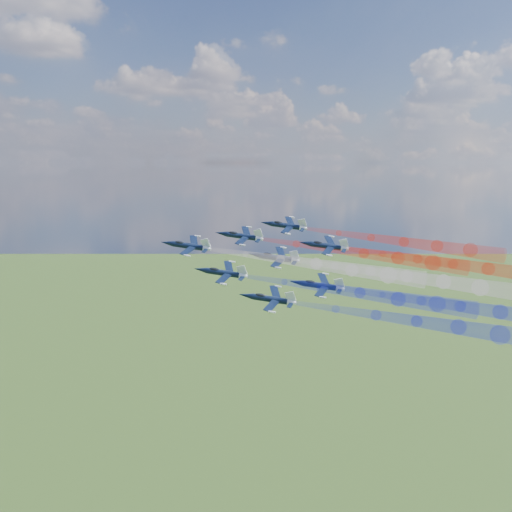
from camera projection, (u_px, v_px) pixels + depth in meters
jet_lead at (188, 246)px, 137.53m from camera, size 15.98×15.51×8.05m
trail_lead at (316, 264)px, 134.36m from camera, size 41.97×33.26×11.28m
jet_inner_left at (223, 273)px, 129.76m from camera, size 15.98×15.51×8.05m
trail_inner_left at (360, 293)px, 126.59m from camera, size 41.97×33.26×11.28m
jet_inner_right at (241, 236)px, 144.98m from camera, size 15.98×15.51×8.05m
trail_inner_right at (364, 253)px, 141.81m from camera, size 41.97×33.26×11.28m
jet_outer_left at (270, 299)px, 121.99m from camera, size 15.98×15.51×8.05m
trail_outer_left at (417, 321)px, 118.82m from camera, size 41.97×33.26×11.28m
jet_center_third at (276, 258)px, 136.98m from camera, size 15.98×15.51×8.05m
trail_center_third at (407, 276)px, 133.81m from camera, size 41.97×33.26×11.28m
jet_outer_right at (286, 226)px, 151.34m from camera, size 15.98×15.51×8.05m
trail_outer_right at (404, 242)px, 148.17m from camera, size 41.97×33.26×11.28m
jet_rear_left at (319, 286)px, 128.00m from camera, size 15.98×15.51×8.05m
trail_rear_left at (460, 306)px, 124.83m from camera, size 41.97×33.26×11.28m
jet_rear_right at (326, 246)px, 142.28m from camera, size 15.98×15.51×8.05m
trail_rear_right at (453, 264)px, 139.11m from camera, size 41.97×33.26×11.28m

